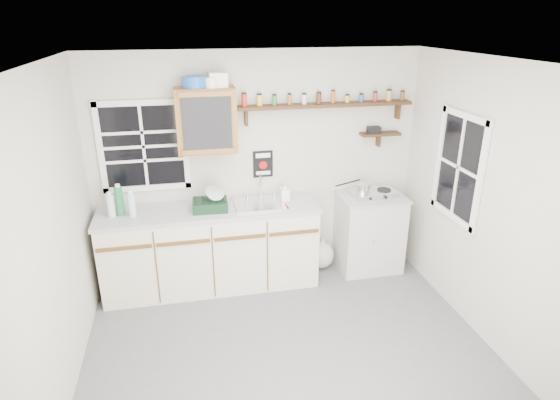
{
  "coord_description": "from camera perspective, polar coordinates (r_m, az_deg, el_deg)",
  "views": [
    {
      "loc": [
        -0.79,
        -3.29,
        2.81
      ],
      "look_at": [
        0.02,
        0.55,
        1.26
      ],
      "focal_mm": 30.0,
      "sensor_mm": 36.0,
      "label": 1
    }
  ],
  "objects": [
    {
      "name": "water_bottles",
      "position": [
        4.95,
        -18.88,
        -0.35
      ],
      "size": [
        0.28,
        0.15,
        0.33
      ],
      "color": "silver",
      "rests_on": "main_cabinet"
    },
    {
      "name": "trash_bag",
      "position": [
        5.58,
        5.02,
        -6.65
      ],
      "size": [
        0.36,
        0.33,
        0.41
      ],
      "color": "beige",
      "rests_on": "floor"
    },
    {
      "name": "room",
      "position": [
        3.73,
        1.4,
        -3.16
      ],
      "size": [
        3.64,
        3.24,
        2.54
      ],
      "color": "#565759",
      "rests_on": "ground"
    },
    {
      "name": "upper_cabinet",
      "position": [
        4.84,
        -8.98,
        9.59
      ],
      "size": [
        0.6,
        0.32,
        0.65
      ],
      "color": "brown",
      "rests_on": "wall_back"
    },
    {
      "name": "soap_bottle",
      "position": [
        5.1,
        0.61,
        1.04
      ],
      "size": [
        0.09,
        0.09,
        0.2
      ],
      "primitive_type": "imported",
      "rotation": [
        0.0,
        0.0,
        0.01
      ],
      "color": "white",
      "rests_on": "main_cabinet"
    },
    {
      "name": "dish_rack",
      "position": [
        4.9,
        -8.37,
        -0.23
      ],
      "size": [
        0.37,
        0.28,
        0.27
      ],
      "rotation": [
        0.0,
        0.0,
        -0.05
      ],
      "color": "black",
      "rests_on": "main_cabinet"
    },
    {
      "name": "spice_shelf",
      "position": [
        5.11,
        5.47,
        11.58
      ],
      "size": [
        1.91,
        0.18,
        0.35
      ],
      "color": "black",
      "rests_on": "wall_back"
    },
    {
      "name": "hotplate",
      "position": [
        5.37,
        11.29,
        0.81
      ],
      "size": [
        0.53,
        0.31,
        0.07
      ],
      "rotation": [
        0.0,
        0.0,
        0.08
      ],
      "color": "silver",
      "rests_on": "right_cabinet"
    },
    {
      "name": "upper_cabinet_clutter",
      "position": [
        4.78,
        -9.2,
        14.1
      ],
      "size": [
        0.44,
        0.24,
        0.14
      ],
      "color": "#1B56B3",
      "rests_on": "upper_cabinet"
    },
    {
      "name": "window_back",
      "position": [
        5.05,
        -16.3,
        6.28
      ],
      "size": [
        0.93,
        0.03,
        0.98
      ],
      "color": "black",
      "rests_on": "wall_back"
    },
    {
      "name": "rag",
      "position": [
        4.93,
        0.19,
        -0.86
      ],
      "size": [
        0.14,
        0.13,
        0.02
      ],
      "primitive_type": "cube",
      "rotation": [
        0.0,
        0.0,
        0.15
      ],
      "color": "maroon",
      "rests_on": "main_cabinet"
    },
    {
      "name": "warning_sign",
      "position": [
        5.18,
        -2.09,
        4.4
      ],
      "size": [
        0.22,
        0.02,
        0.3
      ],
      "color": "black",
      "rests_on": "wall_back"
    },
    {
      "name": "sink",
      "position": [
        5.02,
        -2.58,
        -0.41
      ],
      "size": [
        0.52,
        0.44,
        0.29
      ],
      "color": "silver",
      "rests_on": "main_cabinet"
    },
    {
      "name": "secondary_shelf",
      "position": [
        5.42,
        11.87,
        7.96
      ],
      "size": [
        0.45,
        0.16,
        0.24
      ],
      "color": "black",
      "rests_on": "wall_back"
    },
    {
      "name": "window_right",
      "position": [
        4.82,
        21.0,
        3.74
      ],
      "size": [
        0.03,
        0.78,
        1.08
      ],
      "color": "black",
      "rests_on": "wall_back"
    },
    {
      "name": "main_cabinet",
      "position": [
        5.16,
        -8.39,
        -5.73
      ],
      "size": [
        2.31,
        0.63,
        0.92
      ],
      "color": "beige",
      "rests_on": "floor"
    },
    {
      "name": "right_cabinet",
      "position": [
        5.57,
        10.79,
        -3.82
      ],
      "size": [
        0.73,
        0.57,
        0.91
      ],
      "color": "#BABAB3",
      "rests_on": "floor"
    },
    {
      "name": "saucepan",
      "position": [
        5.29,
        10.0,
        1.53
      ],
      "size": [
        0.34,
        0.27,
        0.17
      ],
      "rotation": [
        0.0,
        0.0,
        -0.83
      ],
      "color": "silver",
      "rests_on": "hotplate"
    }
  ]
}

